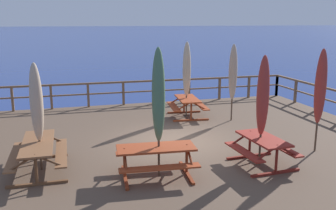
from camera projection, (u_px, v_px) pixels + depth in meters
ground_plane at (175, 165)px, 12.08m from camera, size 600.00×600.00×0.00m
wooden_deck at (175, 153)px, 11.99m from camera, size 14.46×11.70×0.82m
railing_waterside_far at (140, 88)px, 17.09m from camera, size 14.26×0.10×1.09m
picnic_table_front_right at (188, 103)px, 14.83m from camera, size 1.56×1.79×0.78m
picnic_table_back_left at (38, 150)px, 9.47m from camera, size 1.40×2.20×0.78m
picnic_table_back_right at (156, 155)px, 9.13m from camera, size 2.01×1.54×0.78m
picnic_table_mid_right at (263, 145)px, 9.83m from camera, size 1.50×1.71×0.78m
patio_umbrella_tall_front at (187, 70)px, 14.56m from camera, size 0.32×0.32×2.98m
patio_umbrella_short_mid at (36, 103)px, 9.27m from camera, size 0.32×0.32×2.78m
patio_umbrella_short_front at (158, 96)px, 8.84m from camera, size 0.32×0.32×3.18m
patio_umbrella_tall_mid_left at (263, 96)px, 9.59m from camera, size 0.32×0.32×2.93m
patio_umbrella_tall_back_left at (320, 87)px, 10.60m from camera, size 0.32×0.32×3.02m
patio_umbrella_tall_mid_right at (233, 73)px, 14.00m from camera, size 0.32×0.32×2.92m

